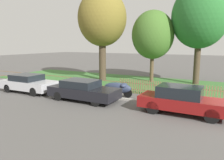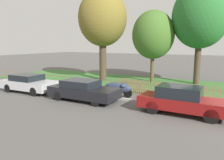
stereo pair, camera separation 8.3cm
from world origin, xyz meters
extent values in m
plane|color=#565451|center=(0.00, 0.00, 0.00)|extent=(120.00, 120.00, 0.00)
cube|color=#B2ADA3|center=(0.00, 0.10, 0.06)|extent=(42.23, 0.20, 0.12)
cube|color=#3D7033|center=(0.00, 6.16, 0.01)|extent=(42.23, 8.09, 0.01)
cube|color=olive|center=(0.00, 2.14, 0.29)|extent=(42.23, 0.03, 0.05)
cube|color=olive|center=(0.00, 2.14, 0.74)|extent=(42.23, 0.03, 0.05)
cube|color=olive|center=(-6.29, 2.12, 0.51)|extent=(0.06, 0.03, 1.03)
cube|color=olive|center=(-6.13, 2.12, 0.51)|extent=(0.06, 0.03, 1.03)
cube|color=olive|center=(-5.97, 2.12, 0.51)|extent=(0.06, 0.03, 1.03)
cube|color=olive|center=(-5.81, 2.12, 0.51)|extent=(0.06, 0.03, 1.03)
cube|color=olive|center=(-5.65, 2.12, 0.51)|extent=(0.06, 0.03, 1.03)
cube|color=olive|center=(-5.49, 2.12, 0.51)|extent=(0.06, 0.03, 1.03)
cube|color=olive|center=(-5.33, 2.12, 0.51)|extent=(0.06, 0.03, 1.03)
cube|color=olive|center=(-5.18, 2.12, 0.51)|extent=(0.06, 0.03, 1.03)
cube|color=olive|center=(-5.02, 2.12, 0.51)|extent=(0.06, 0.03, 1.03)
cube|color=olive|center=(-4.86, 2.12, 0.51)|extent=(0.06, 0.03, 1.03)
cube|color=olive|center=(-4.70, 2.12, 0.51)|extent=(0.06, 0.03, 1.03)
cube|color=olive|center=(-4.54, 2.12, 0.51)|extent=(0.06, 0.03, 1.03)
cube|color=olive|center=(-4.38, 2.12, 0.51)|extent=(0.06, 0.03, 1.03)
cube|color=olive|center=(-4.22, 2.12, 0.51)|extent=(0.06, 0.03, 1.03)
cube|color=olive|center=(-4.06, 2.12, 0.51)|extent=(0.06, 0.03, 1.03)
cube|color=olive|center=(-3.90, 2.12, 0.51)|extent=(0.06, 0.03, 1.03)
cube|color=olive|center=(-3.74, 2.12, 0.51)|extent=(0.06, 0.03, 1.03)
cube|color=olive|center=(-3.58, 2.12, 0.51)|extent=(0.06, 0.03, 1.03)
cube|color=olive|center=(-3.42, 2.12, 0.51)|extent=(0.06, 0.03, 1.03)
cube|color=olive|center=(-3.26, 2.12, 0.51)|extent=(0.06, 0.03, 1.03)
cube|color=olive|center=(-3.11, 2.12, 0.51)|extent=(0.06, 0.03, 1.03)
cube|color=olive|center=(-2.95, 2.12, 0.51)|extent=(0.06, 0.03, 1.03)
cube|color=olive|center=(-2.79, 2.12, 0.51)|extent=(0.06, 0.03, 1.03)
cube|color=olive|center=(-2.63, 2.12, 0.51)|extent=(0.06, 0.03, 1.03)
cube|color=olive|center=(-2.47, 2.12, 0.51)|extent=(0.06, 0.03, 1.03)
cube|color=olive|center=(-2.31, 2.12, 0.51)|extent=(0.06, 0.03, 1.03)
cube|color=olive|center=(-2.15, 2.12, 0.51)|extent=(0.06, 0.03, 1.03)
cube|color=olive|center=(-1.99, 2.12, 0.51)|extent=(0.06, 0.03, 1.03)
cube|color=olive|center=(-1.83, 2.12, 0.51)|extent=(0.06, 0.03, 1.03)
cube|color=olive|center=(-1.67, 2.12, 0.51)|extent=(0.06, 0.03, 1.03)
cube|color=olive|center=(-1.51, 2.12, 0.51)|extent=(0.06, 0.03, 1.03)
cube|color=olive|center=(-1.35, 2.12, 0.51)|extent=(0.06, 0.03, 1.03)
cube|color=olive|center=(-1.19, 2.12, 0.51)|extent=(0.06, 0.03, 1.03)
cube|color=olive|center=(-1.04, 2.12, 0.51)|extent=(0.06, 0.03, 1.03)
cube|color=olive|center=(-0.88, 2.12, 0.51)|extent=(0.06, 0.03, 1.03)
cube|color=olive|center=(-0.72, 2.12, 0.51)|extent=(0.06, 0.03, 1.03)
cube|color=olive|center=(-0.56, 2.12, 0.51)|extent=(0.06, 0.03, 1.03)
cube|color=olive|center=(-0.40, 2.12, 0.51)|extent=(0.06, 0.03, 1.03)
cube|color=olive|center=(-0.24, 2.12, 0.51)|extent=(0.06, 0.03, 1.03)
cube|color=olive|center=(-0.08, 2.12, 0.51)|extent=(0.06, 0.03, 1.03)
cube|color=olive|center=(0.08, 2.12, 0.51)|extent=(0.06, 0.03, 1.03)
cube|color=olive|center=(0.24, 2.12, 0.51)|extent=(0.06, 0.03, 1.03)
cube|color=olive|center=(0.40, 2.12, 0.51)|extent=(0.06, 0.03, 1.03)
cube|color=olive|center=(0.56, 2.12, 0.51)|extent=(0.06, 0.03, 1.03)
cube|color=#BCBCC1|center=(-12.20, -1.13, 0.57)|extent=(4.28, 1.93, 0.61)
cube|color=black|center=(-12.41, -1.14, 1.09)|extent=(2.07, 1.70, 0.44)
cylinder|color=black|center=(-10.90, -0.25, 0.31)|extent=(0.62, 0.15, 0.61)
cylinder|color=black|center=(-10.87, -1.95, 0.31)|extent=(0.62, 0.15, 0.61)
cylinder|color=black|center=(-13.53, -0.31, 0.31)|extent=(0.62, 0.15, 0.61)
cylinder|color=black|center=(-13.49, -2.01, 0.31)|extent=(0.62, 0.15, 0.61)
cube|color=black|center=(-7.23, -1.20, 0.55)|extent=(4.52, 1.80, 0.61)
cube|color=black|center=(-7.46, -1.20, 1.08)|extent=(2.17, 1.61, 0.45)
cylinder|color=black|center=(-5.84, -0.37, 0.29)|extent=(0.57, 0.14, 0.57)
cylinder|color=black|center=(-5.83, -2.02, 0.29)|extent=(0.57, 0.14, 0.57)
cylinder|color=black|center=(-8.63, -0.38, 0.29)|extent=(0.57, 0.14, 0.57)
cylinder|color=black|center=(-8.63, -2.03, 0.29)|extent=(0.57, 0.14, 0.57)
cube|color=maroon|center=(-1.17, -1.02, 0.57)|extent=(4.47, 1.69, 0.58)
cube|color=black|center=(-1.40, -1.02, 1.15)|extent=(2.16, 1.50, 0.57)
cylinder|color=black|center=(0.22, -0.29, 0.34)|extent=(0.68, 0.15, 0.67)
cylinder|color=black|center=(0.20, -1.79, 0.34)|extent=(0.68, 0.15, 0.67)
cylinder|color=black|center=(-2.55, -0.26, 0.34)|extent=(0.68, 0.15, 0.67)
cylinder|color=black|center=(-2.57, -1.75, 0.34)|extent=(0.68, 0.15, 0.67)
cylinder|color=black|center=(-5.08, 0.77, 0.30)|extent=(0.61, 0.14, 0.60)
cylinder|color=black|center=(-6.56, 0.67, 0.30)|extent=(0.61, 0.14, 0.60)
ellipsoid|color=#2D3851|center=(-5.82, 0.72, 0.61)|extent=(1.99, 0.69, 0.72)
ellipsoid|color=#2D3851|center=(-5.36, 0.75, 0.80)|extent=(0.50, 0.72, 0.33)
cylinder|color=#473828|center=(-10.19, 6.11, 2.23)|extent=(0.67, 0.67, 4.47)
ellipsoid|color=olive|center=(-10.19, 6.11, 5.93)|extent=(4.61, 4.61, 5.30)
cylinder|color=brown|center=(-5.61, 7.37, 1.57)|extent=(0.34, 0.34, 3.13)
ellipsoid|color=#426B28|center=(-5.61, 7.37, 4.34)|extent=(3.81, 3.81, 4.38)
cylinder|color=#473828|center=(-1.79, 8.23, 2.17)|extent=(0.53, 0.53, 4.33)
ellipsoid|color=#286B2D|center=(-1.79, 8.23, 5.83)|extent=(4.73, 4.73, 5.44)
camera|label=1|loc=(0.68, -12.18, 3.57)|focal=35.00mm
camera|label=2|loc=(0.75, -12.14, 3.57)|focal=35.00mm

